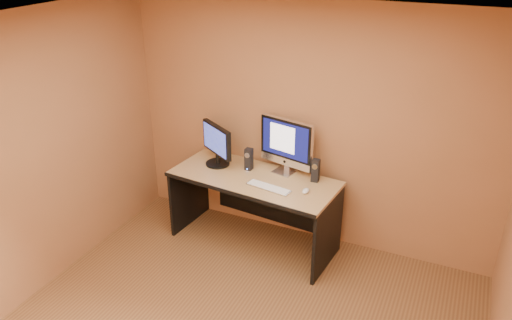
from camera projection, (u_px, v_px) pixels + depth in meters
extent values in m
plane|color=white|center=(210.00, 36.00, 2.99)|extent=(4.00, 4.00, 0.00)
cube|color=#B2B2B6|center=(268.00, 187.00, 5.00)|extent=(0.49, 0.20, 0.02)
ellipsoid|color=silver|center=(306.00, 191.00, 4.92)|extent=(0.07, 0.12, 0.04)
cylinder|color=black|center=(293.00, 170.00, 5.37)|extent=(0.03, 0.24, 0.01)
cylinder|color=black|center=(288.00, 169.00, 5.39)|extent=(0.10, 0.18, 0.01)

